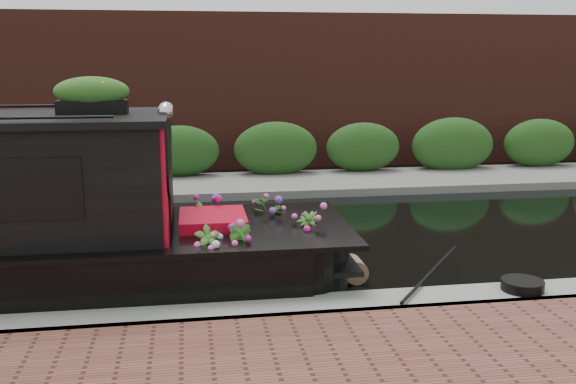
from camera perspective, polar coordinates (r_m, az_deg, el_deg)
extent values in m
plane|color=black|center=(10.25, -9.31, -4.68)|extent=(80.00, 80.00, 0.00)
cube|color=gray|center=(7.15, -9.35, -12.25)|extent=(40.00, 0.60, 0.50)
cube|color=slate|center=(14.33, -9.29, 0.11)|extent=(40.00, 2.40, 0.34)
cube|color=#1F4517|center=(15.21, -9.28, 0.81)|extent=(40.00, 1.10, 2.80)
cube|color=#4E221A|center=(17.27, -9.28, 2.15)|extent=(40.00, 1.00, 8.00)
cube|color=red|center=(7.97, -10.66, 1.34)|extent=(0.08, 1.81, 1.39)
cube|color=black|center=(7.23, -21.79, 0.22)|extent=(0.93, 0.04, 0.57)
cube|color=red|center=(8.14, -6.68, -3.72)|extent=(0.83, 0.93, 0.52)
sphere|color=silver|center=(7.72, -10.85, 7.06)|extent=(0.19, 0.19, 0.19)
sphere|color=silver|center=(8.01, -10.79, 7.23)|extent=(0.19, 0.19, 0.19)
cube|color=black|center=(7.93, -16.98, 7.24)|extent=(0.81, 0.26, 0.16)
ellipsoid|color=orange|center=(7.92, -17.07, 8.71)|extent=(0.89, 0.28, 0.25)
imported|color=#326722|center=(7.36, -7.10, -5.19)|extent=(0.35, 0.28, 0.58)
imported|color=#326722|center=(7.44, -4.13, -4.98)|extent=(0.40, 0.39, 0.57)
imported|color=#326722|center=(8.73, -1.41, -2.44)|extent=(0.62, 0.59, 0.55)
imported|color=#326722|center=(8.05, 1.79, -3.72)|extent=(0.43, 0.43, 0.55)
imported|color=#326722|center=(8.83, -7.72, -2.31)|extent=(0.24, 0.32, 0.57)
cylinder|color=olive|center=(8.57, 5.84, -6.85)|extent=(0.31, 0.40, 0.31)
cylinder|color=black|center=(8.00, 20.11, -7.78)|extent=(0.49, 0.49, 0.12)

